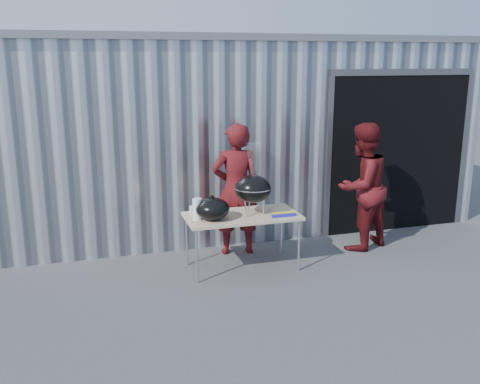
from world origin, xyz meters
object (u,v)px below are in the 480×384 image
object	(u,v)px
folding_table	(242,218)
person_bystander	(362,187)
person_cook	(236,189)
kettle_grill	(253,184)

from	to	relation	value
folding_table	person_bystander	size ratio (longest dim) A/B	0.80
person_bystander	person_cook	bearing A→B (deg)	-32.54
person_bystander	kettle_grill	bearing A→B (deg)	-12.94
folding_table	kettle_grill	xyz separation A→B (m)	(0.14, -0.02, 0.45)
folding_table	person_bystander	bearing A→B (deg)	7.89
person_cook	person_bystander	bearing A→B (deg)	177.15
kettle_grill	person_bystander	xyz separation A→B (m)	(1.77, 0.29, -0.23)
person_cook	person_bystander	world-z (taller)	person_cook
folding_table	kettle_grill	distance (m)	0.48
folding_table	kettle_grill	world-z (taller)	kettle_grill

